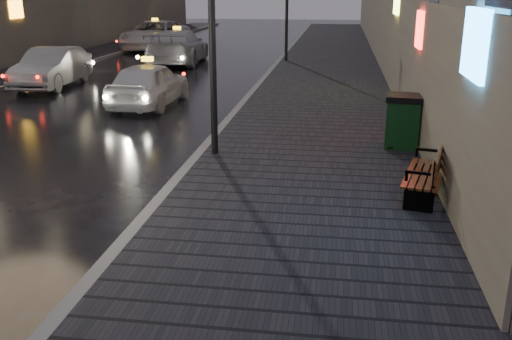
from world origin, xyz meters
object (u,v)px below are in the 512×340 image
at_px(trash_bin, 403,121).
at_px(taxi_far, 156,35).
at_px(taxi_near, 149,84).
at_px(taxi_mid, 178,47).
at_px(car_left_mid, 52,68).
at_px(bench, 429,173).

height_order(trash_bin, taxi_far, taxi_far).
bearing_deg(taxi_near, taxi_mid, -78.15).
bearing_deg(trash_bin, taxi_far, 128.36).
xyz_separation_m(taxi_mid, taxi_far, (-3.06, 6.20, 0.02)).
relative_size(car_left_mid, taxi_far, 0.73).
relative_size(trash_bin, taxi_mid, 0.21).
distance_m(bench, taxi_far, 26.42).
xyz_separation_m(bench, taxi_near, (-7.27, 7.44, 0.10)).
distance_m(bench, taxi_mid, 19.50).
relative_size(trash_bin, taxi_far, 0.20).
bearing_deg(bench, taxi_far, 130.71).
distance_m(taxi_near, taxi_far, 16.73).
distance_m(trash_bin, car_left_mid, 13.73).
bearing_deg(taxi_mid, taxi_far, -67.63).
height_order(car_left_mid, taxi_mid, taxi_mid).
distance_m(taxi_mid, taxi_far, 6.92).
bearing_deg(taxi_near, taxi_far, -71.76).
xyz_separation_m(taxi_near, taxi_mid, (-1.84, 9.79, 0.12)).
height_order(taxi_mid, taxi_far, taxi_far).
xyz_separation_m(car_left_mid, taxi_far, (-0.31, 13.18, 0.11)).
relative_size(trash_bin, taxi_near, 0.29).
bearing_deg(taxi_far, car_left_mid, -84.60).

